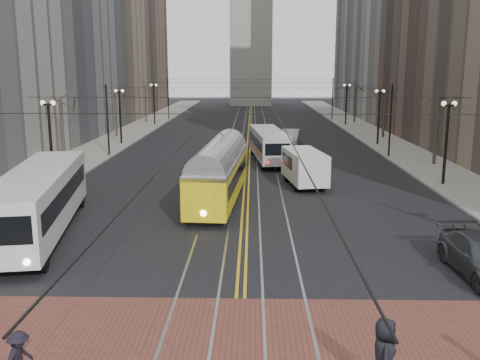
{
  "coord_description": "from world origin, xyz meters",
  "views": [
    {
      "loc": [
        0.4,
        -18.72,
        8.03
      ],
      "look_at": [
        -0.16,
        5.3,
        3.0
      ],
      "focal_mm": 40.0,
      "sensor_mm": 36.0,
      "label": 1
    }
  ],
  "objects_px": {
    "sedan_silver": "(290,138)",
    "pedestrian_a": "(384,356)",
    "cargo_van": "(304,169)",
    "streetcar": "(219,177)",
    "pedestrian_d": "(19,359)",
    "transit_bus": "(39,203)",
    "rear_bus": "(268,146)",
    "sedan_grey": "(292,150)"
  },
  "relations": [
    {
      "from": "sedan_silver",
      "to": "pedestrian_a",
      "type": "bearing_deg",
      "value": -81.41
    },
    {
      "from": "cargo_van",
      "to": "sedan_silver",
      "type": "height_order",
      "value": "cargo_van"
    },
    {
      "from": "streetcar",
      "to": "pedestrian_d",
      "type": "relative_size",
      "value": 8.15
    },
    {
      "from": "transit_bus",
      "to": "cargo_van",
      "type": "xyz_separation_m",
      "value": [
        13.97,
        11.49,
        -0.37
      ]
    },
    {
      "from": "rear_bus",
      "to": "pedestrian_d",
      "type": "bearing_deg",
      "value": -108.06
    },
    {
      "from": "transit_bus",
      "to": "cargo_van",
      "type": "distance_m",
      "value": 18.1
    },
    {
      "from": "pedestrian_a",
      "to": "streetcar",
      "type": "bearing_deg",
      "value": 24.07
    },
    {
      "from": "streetcar",
      "to": "pedestrian_d",
      "type": "distance_m",
      "value": 20.24
    },
    {
      "from": "sedan_silver",
      "to": "pedestrian_d",
      "type": "xyz_separation_m",
      "value": [
        -9.89,
        -43.79,
        -0.08
      ]
    },
    {
      "from": "transit_bus",
      "to": "sedan_grey",
      "type": "distance_m",
      "value": 27.38
    },
    {
      "from": "streetcar",
      "to": "rear_bus",
      "type": "bearing_deg",
      "value": 80.65
    },
    {
      "from": "transit_bus",
      "to": "cargo_van",
      "type": "bearing_deg",
      "value": 29.86
    },
    {
      "from": "sedan_silver",
      "to": "pedestrian_d",
      "type": "bearing_deg",
      "value": -93.25
    },
    {
      "from": "transit_bus",
      "to": "streetcar",
      "type": "distance_m",
      "value": 10.95
    },
    {
      "from": "transit_bus",
      "to": "rear_bus",
      "type": "distance_m",
      "value": 24.54
    },
    {
      "from": "rear_bus",
      "to": "pedestrian_a",
      "type": "height_order",
      "value": "rear_bus"
    },
    {
      "from": "rear_bus",
      "to": "sedan_silver",
      "type": "distance_m",
      "value": 9.85
    },
    {
      "from": "transit_bus",
      "to": "pedestrian_a",
      "type": "distance_m",
      "value": 18.72
    },
    {
      "from": "sedan_silver",
      "to": "pedestrian_d",
      "type": "distance_m",
      "value": 44.89
    },
    {
      "from": "sedan_grey",
      "to": "pedestrian_a",
      "type": "height_order",
      "value": "pedestrian_a"
    },
    {
      "from": "streetcar",
      "to": "pedestrian_d",
      "type": "xyz_separation_m",
      "value": [
        -3.88,
        -19.85,
        -0.69
      ]
    },
    {
      "from": "rear_bus",
      "to": "pedestrian_a",
      "type": "distance_m",
      "value": 34.35
    },
    {
      "from": "rear_bus",
      "to": "pedestrian_d",
      "type": "xyz_separation_m",
      "value": [
        -7.3,
        -34.3,
        -0.59
      ]
    },
    {
      "from": "cargo_van",
      "to": "sedan_grey",
      "type": "relative_size",
      "value": 1.3
    },
    {
      "from": "rear_bus",
      "to": "sedan_grey",
      "type": "relative_size",
      "value": 2.46
    },
    {
      "from": "transit_bus",
      "to": "streetcar",
      "type": "bearing_deg",
      "value": 30.69
    },
    {
      "from": "streetcar",
      "to": "pedestrian_a",
      "type": "distance_m",
      "value": 20.56
    },
    {
      "from": "streetcar",
      "to": "cargo_van",
      "type": "relative_size",
      "value": 2.25
    },
    {
      "from": "transit_bus",
      "to": "streetcar",
      "type": "relative_size",
      "value": 1.02
    },
    {
      "from": "sedan_silver",
      "to": "pedestrian_a",
      "type": "xyz_separation_m",
      "value": [
        -0.68,
        -43.79,
        0.14
      ]
    },
    {
      "from": "transit_bus",
      "to": "pedestrian_a",
      "type": "height_order",
      "value": "transit_bus"
    },
    {
      "from": "transit_bus",
      "to": "pedestrian_a",
      "type": "relative_size",
      "value": 6.44
    },
    {
      "from": "cargo_van",
      "to": "sedan_grey",
      "type": "height_order",
      "value": "cargo_van"
    },
    {
      "from": "pedestrian_d",
      "to": "sedan_silver",
      "type": "bearing_deg",
      "value": -3.76
    },
    {
      "from": "rear_bus",
      "to": "pedestrian_a",
      "type": "xyz_separation_m",
      "value": [
        1.91,
        -34.3,
        -0.37
      ]
    },
    {
      "from": "pedestrian_a",
      "to": "transit_bus",
      "type": "bearing_deg",
      "value": 56.03
    },
    {
      "from": "streetcar",
      "to": "pedestrian_a",
      "type": "height_order",
      "value": "streetcar"
    },
    {
      "from": "cargo_van",
      "to": "sedan_grey",
      "type": "bearing_deg",
      "value": 81.5
    },
    {
      "from": "streetcar",
      "to": "cargo_van",
      "type": "height_order",
      "value": "streetcar"
    },
    {
      "from": "sedan_grey",
      "to": "rear_bus",
      "type": "bearing_deg",
      "value": -146.64
    },
    {
      "from": "transit_bus",
      "to": "sedan_grey",
      "type": "relative_size",
      "value": 2.99
    },
    {
      "from": "pedestrian_d",
      "to": "streetcar",
      "type": "bearing_deg",
      "value": -2.1
    }
  ]
}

